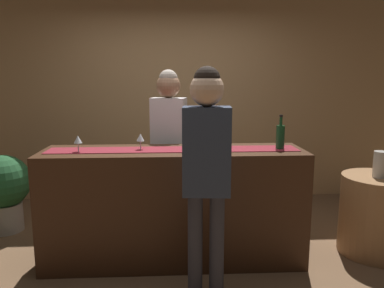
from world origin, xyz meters
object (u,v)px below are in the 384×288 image
at_px(wine_glass_near_customer, 78,140).
at_px(bartender, 169,135).
at_px(potted_plant_tall, 3,188).
at_px(wine_glass_mid_counter, 140,138).
at_px(customer_sipping, 206,159).
at_px(round_side_table, 377,215).
at_px(wine_bottle_green, 280,136).
at_px(vase_on_side_table, 381,164).
at_px(wine_bottle_amber, 213,135).

bearing_deg(wine_glass_near_customer, bartender, 40.50).
bearing_deg(wine_glass_near_customer, potted_plant_tall, 140.83).
bearing_deg(wine_glass_mid_counter, potted_plant_tall, 153.85).
distance_m(wine_glass_mid_counter, customer_sipping, 0.80).
bearing_deg(customer_sipping, wine_glass_near_customer, 157.15).
relative_size(bartender, round_side_table, 2.32).
relative_size(wine_glass_mid_counter, round_side_table, 0.19).
height_order(wine_bottle_green, bartender, bartender).
bearing_deg(vase_on_side_table, bartender, 163.52).
xyz_separation_m(bartender, potted_plant_tall, (-1.77, 0.18, -0.58)).
bearing_deg(wine_glass_near_customer, vase_on_side_table, 1.67).
distance_m(wine_bottle_green, potted_plant_tall, 2.92).
bearing_deg(vase_on_side_table, wine_glass_near_customer, -178.33).
distance_m(wine_bottle_amber, round_side_table, 1.73).
distance_m(wine_bottle_amber, vase_on_side_table, 1.55).
bearing_deg(round_side_table, wine_bottle_amber, 178.20).
xyz_separation_m(wine_bottle_green, bartender, (-0.97, 0.60, -0.07)).
height_order(wine_bottle_green, vase_on_side_table, wine_bottle_green).
bearing_deg(wine_glass_near_customer, wine_glass_mid_counter, 8.26).
bearing_deg(round_side_table, wine_glass_mid_counter, -179.20).
bearing_deg(bartender, wine_glass_mid_counter, 81.25).
xyz_separation_m(wine_glass_mid_counter, potted_plant_tall, (-1.52, 0.75, -0.64)).
bearing_deg(customer_sipping, potted_plant_tall, 150.96).
distance_m(wine_bottle_amber, potted_plant_tall, 2.36).
bearing_deg(potted_plant_tall, bartender, -5.71).
xyz_separation_m(wine_bottle_green, wine_bottle_amber, (-0.58, 0.11, 0.00)).
bearing_deg(customer_sipping, bartender, 107.66).
xyz_separation_m(bartender, vase_on_side_table, (1.92, -0.57, -0.20)).
xyz_separation_m(wine_bottle_amber, customer_sipping, (-0.12, -0.69, -0.07)).
bearing_deg(potted_plant_tall, wine_glass_near_customer, -39.17).
relative_size(wine_bottle_amber, customer_sipping, 0.18).
xyz_separation_m(wine_bottle_green, wine_glass_near_customer, (-1.73, -0.04, -0.01)).
bearing_deg(vase_on_side_table, potted_plant_tall, 168.58).
bearing_deg(wine_bottle_green, round_side_table, 3.68).
xyz_separation_m(wine_glass_near_customer, round_side_table, (2.70, 0.11, -0.75)).
bearing_deg(round_side_table, potted_plant_tall, 169.06).
height_order(wine_bottle_amber, vase_on_side_table, wine_bottle_amber).
height_order(wine_glass_mid_counter, bartender, bartender).
xyz_separation_m(wine_glass_near_customer, wine_glass_mid_counter, (0.51, 0.07, 0.00)).
distance_m(wine_glass_near_customer, customer_sipping, 1.16).
bearing_deg(potted_plant_tall, round_side_table, -10.94).
distance_m(wine_bottle_green, vase_on_side_table, 0.98).
xyz_separation_m(wine_glass_mid_counter, bartender, (0.24, 0.57, -0.06)).
bearing_deg(wine_glass_near_customer, customer_sipping, -27.45).
bearing_deg(wine_glass_mid_counter, customer_sipping, -49.74).
height_order(wine_bottle_amber, bartender, bartender).
bearing_deg(customer_sipping, wine_bottle_amber, 84.52).
bearing_deg(potted_plant_tall, wine_bottle_green, -15.89).
distance_m(customer_sipping, vase_on_side_table, 1.77).
distance_m(wine_glass_near_customer, round_side_table, 2.81).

